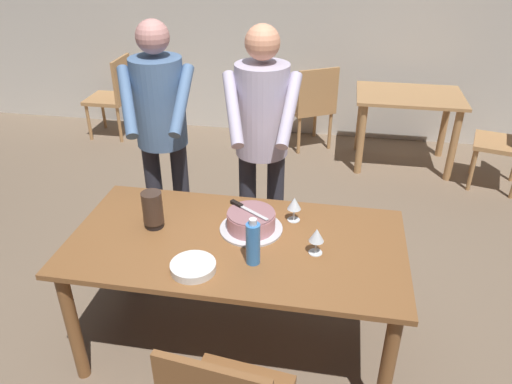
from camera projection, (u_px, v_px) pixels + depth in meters
The scene contains 16 objects.
ground_plane at pixel (239, 343), 2.93m from camera, with size 14.00×14.00×0.00m, color #7A6651.
back_wall at pixel (302, 11), 5.16m from camera, with size 10.00×0.12×2.70m, color beige.
main_dining_table at pixel (237, 256), 2.61m from camera, with size 1.75×0.90×0.75m.
cake_on_platter at pixel (251, 222), 2.62m from camera, with size 0.34×0.34×0.11m.
cake_knife at pixel (242, 206), 2.64m from camera, with size 0.24×0.17×0.02m.
plate_stack at pixel (193, 267), 2.34m from camera, with size 0.22×0.22×0.04m.
wine_glass_near at pixel (317, 236), 2.42m from camera, with size 0.08×0.08×0.14m.
wine_glass_far at pixel (294, 204), 2.68m from camera, with size 0.08×0.08×0.14m.
water_bottle at pixel (253, 243), 2.35m from camera, with size 0.07×0.07×0.25m.
hurricane_lamp at pixel (153, 210), 2.62m from camera, with size 0.11×0.11×0.21m.
person_cutting_cake at pixel (262, 134), 2.96m from camera, with size 0.46×0.57×1.72m.
person_standing_beside at pixel (161, 125), 3.09m from camera, with size 0.47×0.58×1.72m.
background_table at pixel (407, 110), 4.77m from camera, with size 1.00×0.70×0.74m.
background_chair_0 at pixel (312, 104), 5.17m from camera, with size 0.60×0.60×0.90m.
background_chair_1 at pixel (511, 138), 4.38m from camera, with size 0.54×0.54×0.90m.
background_chair_2 at pixel (114, 94), 5.47m from camera, with size 0.44×0.44×0.90m.
Camera 1 is at (0.47, -2.06, 2.23)m, focal length 34.41 mm.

